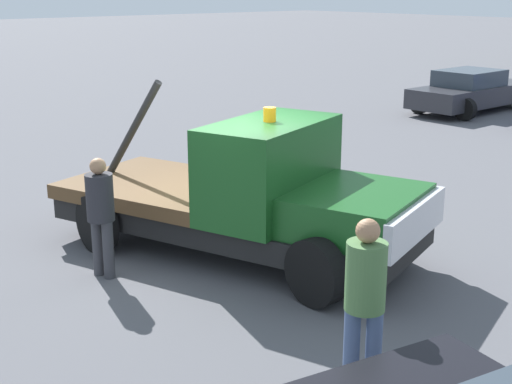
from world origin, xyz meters
The scene contains 5 objects.
ground_plane centered at (0.00, 0.00, 0.00)m, with size 160.00×160.00×0.00m, color #545459.
tow_truck centered at (0.32, 0.10, 0.90)m, with size 5.99×3.75×2.51m.
person_near_truck centered at (3.82, -1.45, 1.03)m, with size 0.40×0.40×1.79m.
person_at_hood centered at (-0.43, -1.98, 0.97)m, with size 0.37×0.37×1.69m.
parked_car_charcoal centered at (-4.90, 13.71, 0.65)m, with size 2.37×4.83×1.34m.
Camera 1 is at (7.93, -6.36, 3.88)m, focal length 50.00 mm.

